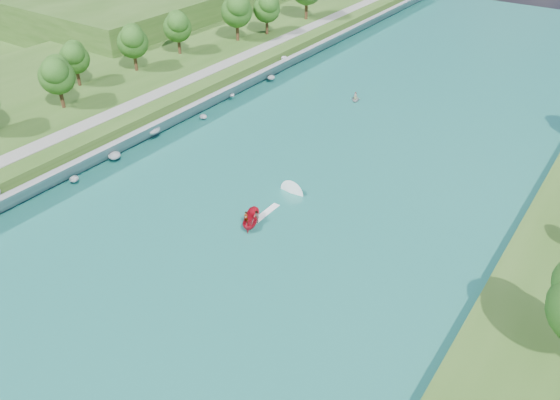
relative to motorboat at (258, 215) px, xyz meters
The scene contains 8 objects.
ground 11.60m from the motorboat, 92.36° to the right, with size 260.00×260.00×0.00m, color #2D5119.
river_water 8.48m from the motorboat, 93.23° to the left, with size 55.00×240.00×0.10m, color #1B6960.
berm_west 51.18m from the motorboat, behind, with size 45.00×240.00×3.50m, color #2D5119.
riprap_bank 27.36m from the motorboat, 164.29° to the left, with size 4.43×236.00×4.19m.
riverside_path 34.15m from the motorboat, 165.65° to the left, with size 3.00×200.00×0.10m, color gray.
trees_west 42.07m from the motorboat, behind, with size 16.33×152.20×13.71m.
motorboat is the anchor object (origin of this frame).
raft 40.42m from the motorboat, 101.22° to the left, with size 2.80×3.14×1.55m.
Camera 1 is at (34.14, -31.89, 39.14)m, focal length 35.00 mm.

